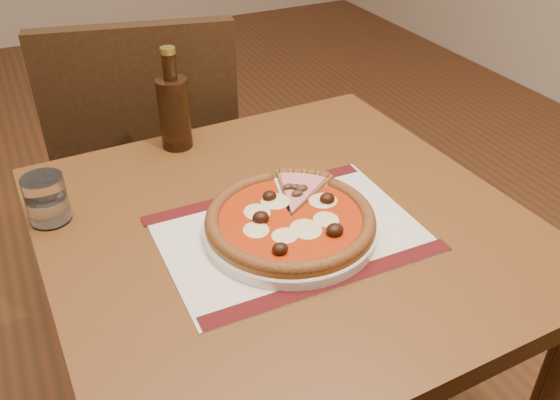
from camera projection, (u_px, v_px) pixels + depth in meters
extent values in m
cube|color=brown|center=(144.00, 360.00, 1.74)|extent=(5.00, 6.00, 0.02)
cube|color=brown|center=(285.00, 229.00, 1.04)|extent=(0.82, 0.82, 0.04)
cylinder|color=brown|center=(81.00, 320.00, 1.37)|extent=(0.05, 0.05, 0.71)
cylinder|color=brown|center=(337.00, 236.00, 1.64)|extent=(0.05, 0.05, 0.71)
cube|color=black|center=(153.00, 172.00, 1.72)|extent=(0.54, 0.54, 0.04)
cylinder|color=black|center=(215.00, 197.00, 2.04)|extent=(0.04, 0.04, 0.44)
cylinder|color=black|center=(100.00, 212.00, 1.97)|extent=(0.04, 0.04, 0.44)
cylinder|color=black|center=(233.00, 269.00, 1.73)|extent=(0.04, 0.04, 0.44)
cylinder|color=black|center=(96.00, 289.00, 1.66)|extent=(0.04, 0.04, 0.44)
cube|color=black|center=(144.00, 123.00, 1.41)|extent=(0.45, 0.14, 0.47)
cube|color=beige|center=(290.00, 233.00, 1.00)|extent=(0.43, 0.31, 0.00)
cylinder|color=white|center=(290.00, 228.00, 0.99)|extent=(0.29, 0.29, 0.02)
cylinder|color=#975B24|center=(290.00, 221.00, 0.98)|extent=(0.28, 0.28, 0.01)
torus|color=#964F20|center=(290.00, 218.00, 0.98)|extent=(0.28, 0.28, 0.02)
cylinder|color=#982407|center=(290.00, 218.00, 0.98)|extent=(0.24, 0.24, 0.00)
ellipsoid|color=beige|center=(276.00, 201.00, 1.01)|extent=(0.05, 0.04, 0.01)
ellipsoid|color=beige|center=(244.00, 209.00, 0.99)|extent=(0.05, 0.04, 0.01)
ellipsoid|color=beige|center=(265.00, 225.00, 0.95)|extent=(0.05, 0.04, 0.01)
ellipsoid|color=beige|center=(282.00, 245.00, 0.91)|extent=(0.05, 0.04, 0.01)
ellipsoid|color=beige|center=(309.00, 230.00, 0.94)|extent=(0.05, 0.04, 0.01)
ellipsoid|color=beige|center=(339.00, 219.00, 0.97)|extent=(0.05, 0.04, 0.01)
ellipsoid|color=beige|center=(313.00, 204.00, 1.00)|extent=(0.05, 0.04, 0.01)
ellipsoid|color=black|center=(271.00, 193.00, 1.01)|extent=(0.03, 0.02, 0.02)
ellipsoid|color=black|center=(236.00, 216.00, 0.95)|extent=(0.03, 0.02, 0.02)
ellipsoid|color=black|center=(284.00, 231.00, 0.92)|extent=(0.03, 0.02, 0.02)
ellipsoid|color=black|center=(339.00, 227.00, 0.93)|extent=(0.03, 0.02, 0.02)
ellipsoid|color=black|center=(319.00, 198.00, 1.00)|extent=(0.03, 0.02, 0.02)
ellipsoid|color=#3E2B16|center=(302.00, 195.00, 1.02)|extent=(0.02, 0.01, 0.01)
ellipsoid|color=#3E2B16|center=(303.00, 183.00, 1.06)|extent=(0.02, 0.01, 0.01)
ellipsoid|color=#3E2B16|center=(295.00, 194.00, 1.03)|extent=(0.02, 0.01, 0.01)
ellipsoid|color=#3E2B16|center=(290.00, 182.00, 1.06)|extent=(0.02, 0.01, 0.01)
cylinder|color=white|center=(47.00, 199.00, 1.01)|extent=(0.07, 0.07, 0.09)
cylinder|color=#361E0D|center=(175.00, 114.00, 1.21)|extent=(0.06, 0.06, 0.15)
cylinder|color=#361E0D|center=(170.00, 69.00, 1.16)|extent=(0.03, 0.03, 0.06)
cylinder|color=olive|center=(168.00, 50.00, 1.14)|extent=(0.03, 0.03, 0.01)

